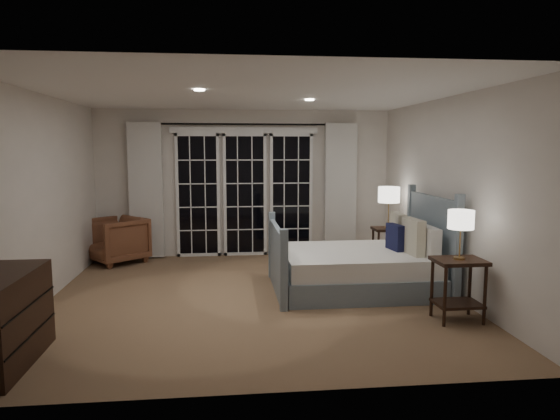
{
  "coord_description": "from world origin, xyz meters",
  "views": [
    {
      "loc": [
        -0.32,
        -6.08,
        1.86
      ],
      "look_at": [
        0.38,
        0.33,
        1.05
      ],
      "focal_mm": 32.0,
      "sensor_mm": 36.0,
      "label": 1
    }
  ],
  "objects": [
    {
      "name": "floor",
      "position": [
        0.0,
        0.0,
        0.0
      ],
      "size": [
        5.0,
        5.0,
        0.0
      ],
      "primitive_type": "plane",
      "color": "olive",
      "rests_on": "ground"
    },
    {
      "name": "ceiling",
      "position": [
        0.0,
        0.0,
        2.5
      ],
      "size": [
        5.0,
        5.0,
        0.0
      ],
      "primitive_type": "plane",
      "rotation": [
        3.14,
        0.0,
        0.0
      ],
      "color": "white",
      "rests_on": "wall_back"
    },
    {
      "name": "wall_left",
      "position": [
        -2.5,
        0.0,
        1.25
      ],
      "size": [
        0.02,
        5.0,
        2.5
      ],
      "primitive_type": "cube",
      "color": "beige",
      "rests_on": "floor"
    },
    {
      "name": "wall_right",
      "position": [
        2.5,
        0.0,
        1.25
      ],
      "size": [
        0.02,
        5.0,
        2.5
      ],
      "primitive_type": "cube",
      "color": "beige",
      "rests_on": "floor"
    },
    {
      "name": "wall_back",
      "position": [
        0.0,
        2.5,
        1.25
      ],
      "size": [
        5.0,
        0.02,
        2.5
      ],
      "primitive_type": "cube",
      "color": "beige",
      "rests_on": "floor"
    },
    {
      "name": "wall_front",
      "position": [
        0.0,
        -2.5,
        1.25
      ],
      "size": [
        5.0,
        0.02,
        2.5
      ],
      "primitive_type": "cube",
      "color": "beige",
      "rests_on": "floor"
    },
    {
      "name": "french_doors",
      "position": [
        0.0,
        2.46,
        1.09
      ],
      "size": [
        2.5,
        0.04,
        2.2
      ],
      "color": "black",
      "rests_on": "wall_back"
    },
    {
      "name": "curtain_rod",
      "position": [
        0.0,
        2.4,
        2.25
      ],
      "size": [
        3.5,
        0.03,
        0.03
      ],
      "primitive_type": "cylinder",
      "rotation": [
        0.0,
        1.57,
        0.0
      ],
      "color": "black",
      "rests_on": "wall_back"
    },
    {
      "name": "curtain_left",
      "position": [
        -1.65,
        2.38,
        1.15
      ],
      "size": [
        0.55,
        0.1,
        2.25
      ],
      "primitive_type": "cube",
      "color": "silver",
      "rests_on": "curtain_rod"
    },
    {
      "name": "curtain_right",
      "position": [
        1.65,
        2.38,
        1.15
      ],
      "size": [
        0.55,
        0.1,
        2.25
      ],
      "primitive_type": "cube",
      "color": "silver",
      "rests_on": "curtain_rod"
    },
    {
      "name": "downlight_a",
      "position": [
        0.8,
        0.6,
        2.49
      ],
      "size": [
        0.12,
        0.12,
        0.01
      ],
      "primitive_type": "cylinder",
      "color": "white",
      "rests_on": "ceiling"
    },
    {
      "name": "downlight_b",
      "position": [
        -0.6,
        -0.4,
        2.49
      ],
      "size": [
        0.12,
        0.12,
        0.01
      ],
      "primitive_type": "cylinder",
      "color": "white",
      "rests_on": "ceiling"
    },
    {
      "name": "bed",
      "position": [
        1.42,
        0.17,
        0.32
      ],
      "size": [
        2.12,
        1.51,
        1.23
      ],
      "color": "gray",
      "rests_on": "floor"
    },
    {
      "name": "nightstand_left",
      "position": [
        2.15,
        -1.11,
        0.45
      ],
      "size": [
        0.52,
        0.42,
        0.68
      ],
      "color": "black",
      "rests_on": "floor"
    },
    {
      "name": "nightstand_right",
      "position": [
        2.21,
        1.45,
        0.4
      ],
      "size": [
        0.46,
        0.37,
        0.61
      ],
      "color": "black",
      "rests_on": "floor"
    },
    {
      "name": "lamp_left",
      "position": [
        2.15,
        -1.11,
        1.09
      ],
      "size": [
        0.27,
        0.27,
        0.53
      ],
      "color": "tan",
      "rests_on": "nightstand_left"
    },
    {
      "name": "lamp_right",
      "position": [
        2.21,
        1.45,
        1.12
      ],
      "size": [
        0.34,
        0.34,
        0.65
      ],
      "color": "tan",
      "rests_on": "nightstand_right"
    },
    {
      "name": "armchair",
      "position": [
        -2.1,
        2.1,
        0.37
      ],
      "size": [
        1.14,
        1.13,
        0.74
      ],
      "primitive_type": "imported",
      "rotation": [
        0.0,
        0.0,
        -0.88
      ],
      "color": "brown",
      "rests_on": "floor"
    },
    {
      "name": "dresser",
      "position": [
        -2.23,
        -1.76,
        0.4
      ],
      "size": [
        0.48,
        1.13,
        0.8
      ],
      "color": "black",
      "rests_on": "floor"
    }
  ]
}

